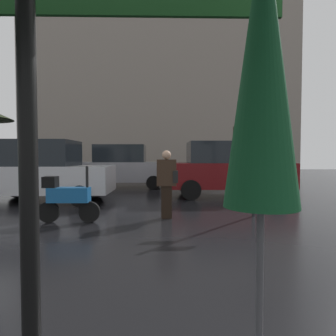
% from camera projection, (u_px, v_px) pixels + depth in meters
% --- Properties ---
extents(ground_plane, '(60.00, 60.00, 0.00)m').
position_uv_depth(ground_plane, '(148.00, 319.00, 2.50)').
color(ground_plane, black).
extents(folded_patio_umbrella_far, '(0.37, 0.37, 2.60)m').
position_uv_depth(folded_patio_umbrella_far, '(262.00, 77.00, 1.35)').
color(folded_patio_umbrella_far, black).
rests_on(folded_patio_umbrella_far, ground).
extents(pedestrian_with_bag, '(0.49, 0.24, 1.59)m').
position_uv_depth(pedestrian_with_bag, '(167.00, 180.00, 6.60)').
color(pedestrian_with_bag, black).
rests_on(pedestrian_with_bag, ground).
extents(parked_scooter, '(1.34, 0.32, 1.23)m').
position_uv_depth(parked_scooter, '(67.00, 197.00, 6.17)').
color(parked_scooter, black).
rests_on(parked_scooter, ground).
extents(parked_car_left, '(4.42, 2.07, 1.98)m').
position_uv_depth(parked_car_left, '(226.00, 169.00, 10.32)').
color(parked_car_left, '#590C0F').
rests_on(parked_car_left, ground).
extents(parked_car_right, '(4.12, 2.05, 1.99)m').
position_uv_depth(parked_car_right, '(124.00, 166.00, 13.23)').
color(parked_car_right, gray).
rests_on(parked_car_right, ground).
extents(parked_car_distant, '(4.25, 2.07, 1.96)m').
position_uv_depth(parked_car_distant, '(43.00, 171.00, 9.07)').
color(parked_car_distant, silver).
rests_on(parked_car_distant, ground).
extents(street_signpost, '(1.08, 0.08, 2.62)m').
position_uv_depth(street_signpost, '(255.00, 150.00, 6.79)').
color(street_signpost, black).
rests_on(street_signpost, ground).
extents(building_block, '(18.87, 2.25, 13.81)m').
position_uv_depth(building_block, '(160.00, 79.00, 19.75)').
color(building_block, gray).
rests_on(building_block, ground).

